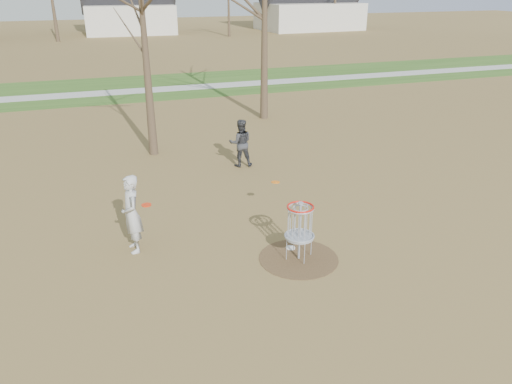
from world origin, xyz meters
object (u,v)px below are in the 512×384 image
at_px(player_throwing, 241,143).
at_px(disc_golf_basket, 300,222).
at_px(disc_grounded, 290,248).
at_px(player_standing, 132,214).

relative_size(player_throwing, disc_golf_basket, 1.19).
distance_m(disc_grounded, disc_golf_basket, 1.02).
distance_m(player_throwing, disc_grounded, 5.87).
bearing_deg(disc_golf_basket, player_standing, 155.01).
bearing_deg(player_standing, disc_grounded, 66.11).
xyz_separation_m(player_standing, disc_golf_basket, (3.44, -1.60, -0.01)).
bearing_deg(player_standing, disc_golf_basket, 59.18).
distance_m(player_standing, disc_grounded, 3.73).
distance_m(player_standing, disc_golf_basket, 3.79).
height_order(disc_grounded, disc_golf_basket, disc_golf_basket).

